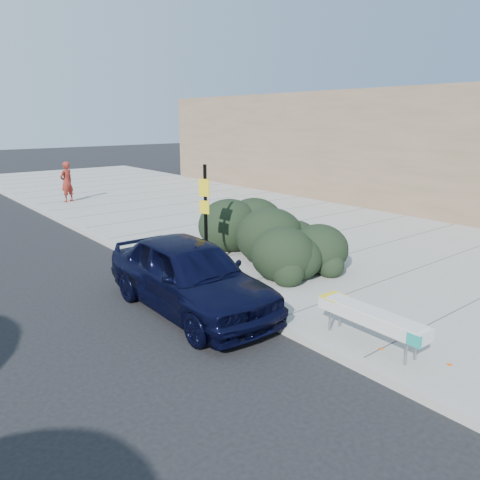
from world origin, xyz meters
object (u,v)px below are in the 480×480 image
(sedan_navy, at_px, (190,275))
(bike_rack, at_px, (273,246))
(pedestrian, at_px, (67,182))
(bench, at_px, (371,317))
(sign_post, at_px, (205,211))

(sedan_navy, bearing_deg, bike_rack, 15.40)
(bike_rack, height_order, pedestrian, pedestrian)
(bench, xyz_separation_m, pedestrian, (0.97, 17.54, 0.43))
(bench, height_order, sign_post, sign_post)
(bench, bearing_deg, sign_post, 89.15)
(bench, distance_m, sign_post, 5.29)
(sign_post, xyz_separation_m, pedestrian, (0.79, 12.35, -0.60))
(sedan_navy, height_order, pedestrian, pedestrian)
(sign_post, xyz_separation_m, sedan_navy, (-1.59, -1.67, -0.89))
(bench, height_order, sedan_navy, sedan_navy)
(sign_post, bearing_deg, sedan_navy, -153.46)
(bench, distance_m, pedestrian, 17.57)
(sedan_navy, distance_m, pedestrian, 14.22)
(bike_rack, height_order, sign_post, sign_post)
(bench, bearing_deg, bike_rack, 69.36)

